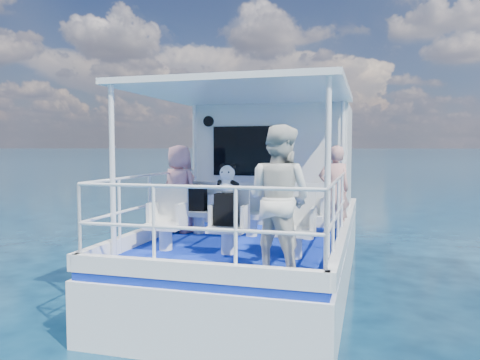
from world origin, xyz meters
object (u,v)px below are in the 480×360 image
(backpack_center, at_px, (226,210))
(passenger_stbd_aft, at_px, (279,199))
(panda, at_px, (228,179))
(passenger_port_fwd, at_px, (179,189))

(backpack_center, bearing_deg, passenger_stbd_aft, -40.10)
(passenger_stbd_aft, distance_m, panda, 1.13)
(passenger_stbd_aft, xyz_separation_m, panda, (-0.83, 0.75, 0.17))
(passenger_stbd_aft, relative_size, panda, 4.27)
(passenger_port_fwd, relative_size, panda, 3.72)
(passenger_stbd_aft, height_order, panda, passenger_stbd_aft)
(panda, bearing_deg, backpack_center, -122.55)
(passenger_port_fwd, bearing_deg, panda, 153.69)
(passenger_port_fwd, height_order, backpack_center, passenger_port_fwd)
(passenger_port_fwd, xyz_separation_m, passenger_stbd_aft, (2.07, -2.04, 0.11))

